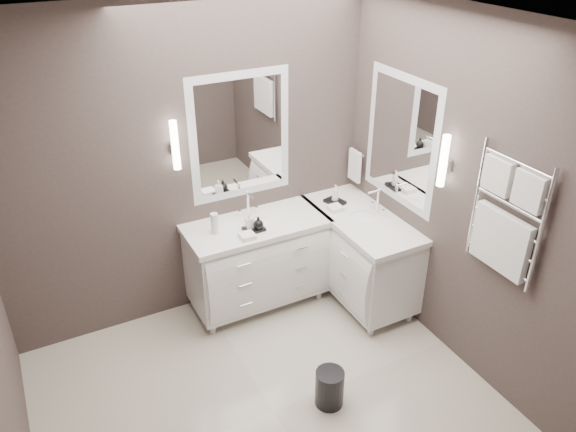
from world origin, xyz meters
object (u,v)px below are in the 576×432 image
vanity_right (359,251)px  towel_ladder (505,222)px  waste_bin (329,388)px  vanity_back (257,258)px

vanity_right → towel_ladder: bearing=-80.2°
waste_bin → vanity_back: bearing=88.1°
vanity_right → towel_ladder: (0.23, -1.30, 0.91)m
towel_ladder → waste_bin: size_ratio=3.02×
vanity_right → towel_ladder: 1.60m
vanity_back → towel_ladder: (1.10, -1.63, 0.91)m
vanity_back → vanity_right: same height
vanity_back → towel_ladder: bearing=-55.9°
vanity_right → waste_bin: vanity_right is taller
vanity_back → towel_ladder: towel_ladder is taller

